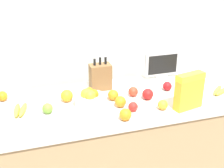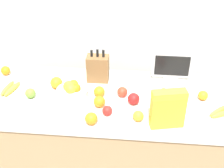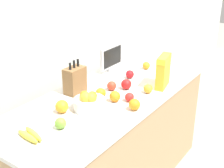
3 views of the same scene
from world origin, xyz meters
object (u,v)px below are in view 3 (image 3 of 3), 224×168
Objects in this scene: orange_back_center at (146,65)px; banana_bunch_right at (31,135)px; apple_near_bananas at (130,74)px; orange_mid_right at (115,96)px; cereal_box at (163,70)px; orange_front_center at (148,89)px; orange_near_bowl at (135,105)px; orange_mid_left at (101,93)px; apple_front at (129,97)px; banana_bunch_left at (166,68)px; fruit_bowl at (89,102)px; knife_block at (75,80)px; orange_front_right at (62,106)px; apple_middle at (112,86)px; apple_leftmost at (61,123)px; apple_rightmost at (126,84)px; small_monitor at (111,57)px.

banana_bunch_right is at bearing -179.21° from orange_back_center.
orange_mid_right is (-0.44, -0.15, 0.00)m from apple_near_bananas.
apple_near_bananas is 0.27m from orange_back_center.
orange_front_center is at bearing 157.05° from cereal_box.
orange_near_bowl reaches higher than orange_mid_left.
orange_back_center reaches higher than apple_front.
orange_back_center reaches higher than banana_bunch_left.
knife_block is at bearing 60.33° from fruit_bowl.
orange_front_right is (-0.40, 0.28, 0.01)m from apple_front.
apple_leftmost is at bearing -173.32° from apple_middle.
orange_mid_left reaches higher than apple_middle.
orange_front_right is at bearing 166.70° from orange_mid_left.
orange_mid_right is (0.67, -0.13, 0.02)m from banana_bunch_right.
orange_back_center is at bearing -2.64° from orange_front_right.
knife_block reaches higher than apple_rightmost.
fruit_bowl is at bearing 175.32° from banana_bunch_left.
apple_front reaches higher than banana_bunch_right.
fruit_bowl is (-0.70, -0.31, -0.07)m from small_monitor.
orange_front_right reaches higher than apple_rightmost.
banana_bunch_right is 0.69m from orange_mid_right.
fruit_bowl is 0.50m from orange_front_center.
banana_bunch_left is 0.40m from apple_near_bananas.
orange_mid_right is at bearing -20.59° from fruit_bowl.
apple_leftmost is at bearing 166.59° from orange_front_center.
orange_mid_left is (-0.82, 0.12, 0.02)m from banana_bunch_left.
small_monitor is at bearing 5.73° from knife_block.
orange_back_center is 0.99× the size of orange_front_center.
orange_front_center reaches higher than banana_bunch_right.
apple_rightmost is 0.18m from orange_front_center.
knife_block reaches higher than apple_near_bananas.
apple_middle is 0.28m from orange_front_center.
fruit_bowl is 0.21m from orange_mid_right.
cereal_box is at bearing -14.23° from banana_bunch_right.
small_monitor is 1.50× the size of banana_bunch_right.
small_monitor is 1.05m from apple_leftmost.
orange_front_right is at bearing 176.80° from apple_near_bananas.
cereal_box is (0.49, -0.49, 0.04)m from knife_block.
apple_middle reaches higher than apple_near_bananas.
apple_near_bananas is at bearing 156.84° from banana_bunch_left.
fruit_bowl reaches higher than apple_rightmost.
orange_mid_right reaches higher than apple_near_bananas.
orange_front_center is (0.12, -0.26, -0.00)m from apple_middle.
apple_near_bananas is at bearing 58.03° from orange_front_center.
cereal_box reaches higher than banana_bunch_left.
apple_leftmost reaches higher than banana_bunch_right.
orange_front_right is 1.29× the size of orange_back_center.
orange_back_center is at bearing -49.44° from small_monitor.
orange_back_center is at bearing 24.06° from orange_near_bowl.
apple_middle is 0.23m from apple_front.
cereal_box is at bearing -96.35° from small_monitor.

